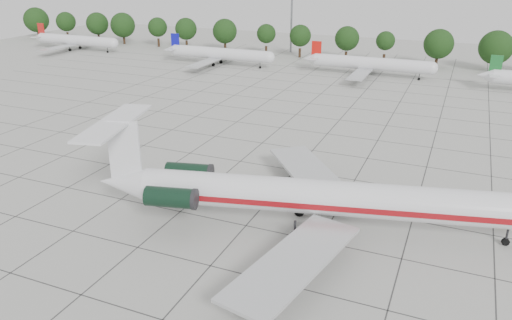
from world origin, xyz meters
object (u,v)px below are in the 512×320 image
(ground_crew, at_px, (507,220))
(floodlight_mast, at_px, (292,2))
(bg_airliner_b, at_px, (220,54))
(main_airliner, at_px, (305,196))
(bg_airliner_a, at_px, (76,41))
(bg_airliner_c, at_px, (370,64))

(ground_crew, distance_m, floodlight_mast, 106.32)
(ground_crew, height_order, bg_airliner_b, bg_airliner_b)
(ground_crew, bearing_deg, bg_airliner_b, -50.63)
(bg_airliner_b, relative_size, floodlight_mast, 1.11)
(main_airliner, distance_m, floodlight_mast, 105.01)
(bg_airliner_b, xyz_separation_m, floodlight_mast, (10.69, 25.53, 11.37))
(bg_airliner_a, bearing_deg, bg_airliner_b, -3.58)
(floodlight_mast, bearing_deg, main_airliner, -69.99)
(bg_airliner_b, height_order, floodlight_mast, floodlight_mast)
(floodlight_mast, bearing_deg, bg_airliner_b, -112.72)
(main_airliner, relative_size, floodlight_mast, 1.78)
(ground_crew, bearing_deg, bg_airliner_a, -36.47)
(bg_airliner_a, xyz_separation_m, bg_airliner_b, (50.11, -3.13, 0.00))
(bg_airliner_b, relative_size, bg_airliner_c, 1.00)
(bg_airliner_a, relative_size, floodlight_mast, 1.11)
(ground_crew, distance_m, bg_airliner_a, 134.19)
(bg_airliner_c, relative_size, floodlight_mast, 1.11)
(main_airliner, bearing_deg, ground_crew, 9.58)
(bg_airliner_c, bearing_deg, bg_airliner_b, -176.75)
(main_airliner, relative_size, bg_airliner_b, 1.61)
(bg_airliner_a, bearing_deg, bg_airliner_c, -0.61)
(bg_airliner_b, distance_m, bg_airliner_c, 38.66)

